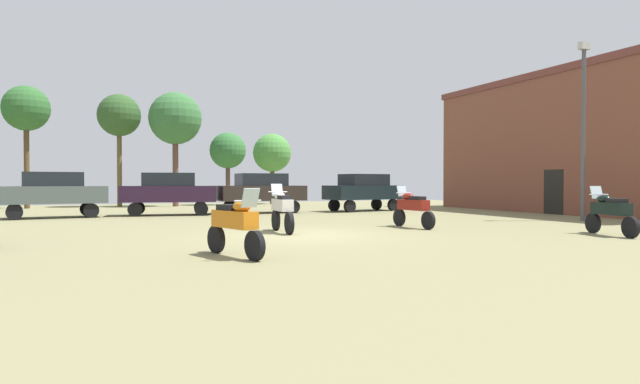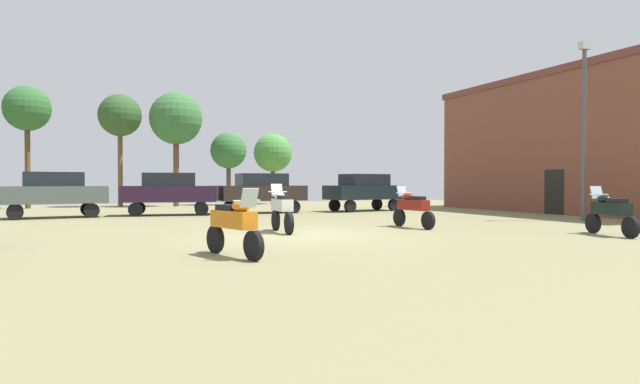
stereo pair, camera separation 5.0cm
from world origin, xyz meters
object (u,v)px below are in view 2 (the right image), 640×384
object	(u,v)px
tree_2	(27,110)
tree_6	(273,153)
car_1	(169,190)
car_4	(53,191)
motorcycle_6	(234,223)
motorcycle_1	(413,207)
brick_building	(584,144)
lamp_post	(584,122)
motorcycle_7	(282,209)
tree_4	(228,151)
tree_3	(120,116)
car_5	(262,190)
motorcycle_3	(610,211)
tree_5	(176,119)
car_3	(364,189)

from	to	relation	value
tree_2	tree_6	bearing A→B (deg)	3.69
car_1	car_4	world-z (taller)	same
motorcycle_6	car_4	bearing A→B (deg)	-90.40
car_1	motorcycle_1	bearing A→B (deg)	-137.60
brick_building	lamp_post	xyz separation A→B (m)	(-5.34, -4.67, 0.41)
motorcycle_7	car_1	distance (m)	10.50
motorcycle_6	tree_4	distance (m)	26.19
tree_3	tree_6	world-z (taller)	tree_3
motorcycle_1	tree_6	bearing A→B (deg)	80.74
brick_building	motorcycle_7	xyz separation A→B (m)	(-18.16, -4.74, -2.84)
motorcycle_1	motorcycle_7	size ratio (longest dim) A/B	1.02
motorcycle_6	car_4	distance (m)	15.68
tree_4	car_4	bearing A→B (deg)	-134.17
brick_building	car_5	size ratio (longest dim) A/B	3.78
brick_building	motorcycle_6	world-z (taller)	brick_building
tree_6	motorcycle_7	bearing A→B (deg)	-106.74
car_1	tree_4	size ratio (longest dim) A/B	0.91
motorcycle_1	car_5	distance (m)	10.63
motorcycle_6	brick_building	bearing A→B (deg)	-172.16
car_1	lamp_post	world-z (taller)	lamp_post
car_5	car_4	bearing A→B (deg)	89.75
tree_4	motorcycle_3	bearing A→B (deg)	-77.54
car_5	motorcycle_3	bearing A→B (deg)	-157.98
tree_5	tree_4	bearing A→B (deg)	12.42
tree_5	lamp_post	distance (m)	23.91
tree_2	tree_4	world-z (taller)	tree_2
tree_4	lamp_post	distance (m)	22.74
car_1	tree_3	size ratio (longest dim) A/B	0.63
brick_building	tree_4	world-z (taller)	brick_building
car_5	car_3	bearing A→B (deg)	-92.54
motorcycle_6	car_3	xyz separation A→B (m)	(10.71, 14.90, 0.46)
tree_4	motorcycle_1	bearing A→B (deg)	-85.32
car_3	tree_6	xyz separation A→B (m)	(-1.66, 11.22, 2.49)
car_3	tree_2	world-z (taller)	tree_2
motorcycle_7	tree_4	world-z (taller)	tree_4
motorcycle_1	motorcycle_3	xyz separation A→B (m)	(3.87, -4.52, 0.00)
tree_4	tree_6	xyz separation A→B (m)	(3.41, 0.71, -0.05)
motorcycle_7	tree_5	bearing A→B (deg)	94.39
tree_3	car_1	bearing A→B (deg)	-80.00
brick_building	lamp_post	world-z (taller)	lamp_post
motorcycle_1	tree_4	size ratio (longest dim) A/B	0.44
car_4	tree_3	size ratio (longest dim) A/B	0.63
motorcycle_7	car_4	world-z (taller)	car_4
motorcycle_3	motorcycle_6	size ratio (longest dim) A/B	1.02
brick_building	lamp_post	distance (m)	7.11
car_5	motorcycle_1	bearing A→B (deg)	-167.93
car_1	car_5	bearing A→B (deg)	-81.07
tree_6	brick_building	bearing A→B (deg)	-54.61
car_5	tree_3	bearing A→B (deg)	30.91
car_3	motorcycle_1	bearing A→B (deg)	151.41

